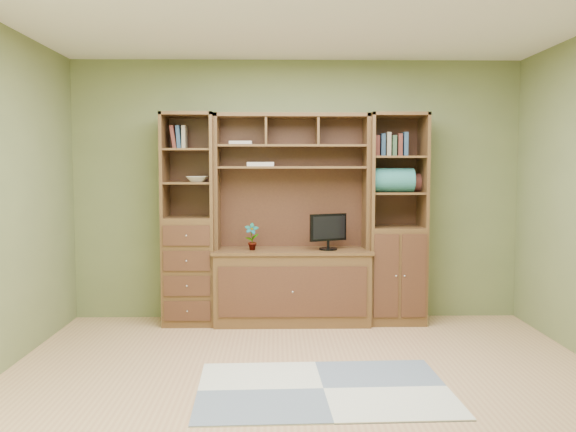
{
  "coord_description": "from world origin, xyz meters",
  "views": [
    {
      "loc": [
        -0.21,
        -4.17,
        1.52
      ],
      "look_at": [
        -0.1,
        1.2,
        1.1
      ],
      "focal_mm": 38.0,
      "sensor_mm": 36.0,
      "label": 1
    }
  ],
  "objects_px": {
    "right_tower": "(396,219)",
    "monitor": "(328,225)",
    "left_tower": "(190,219)",
    "center_hutch": "(292,219)"
  },
  "relations": [
    {
      "from": "center_hutch",
      "to": "right_tower",
      "type": "bearing_deg",
      "value": 2.23
    },
    {
      "from": "left_tower",
      "to": "monitor",
      "type": "relative_size",
      "value": 4.24
    },
    {
      "from": "center_hutch",
      "to": "left_tower",
      "type": "relative_size",
      "value": 1.0
    },
    {
      "from": "center_hutch",
      "to": "right_tower",
      "type": "xyz_separation_m",
      "value": [
        1.02,
        0.04,
        0.0
      ]
    },
    {
      "from": "left_tower",
      "to": "right_tower",
      "type": "distance_m",
      "value": 2.02
    },
    {
      "from": "monitor",
      "to": "right_tower",
      "type": "bearing_deg",
      "value": -18.8
    },
    {
      "from": "right_tower",
      "to": "monitor",
      "type": "distance_m",
      "value": 0.68
    },
    {
      "from": "right_tower",
      "to": "monitor",
      "type": "relative_size",
      "value": 4.24
    },
    {
      "from": "left_tower",
      "to": "monitor",
      "type": "height_order",
      "value": "left_tower"
    },
    {
      "from": "left_tower",
      "to": "center_hutch",
      "type": "bearing_deg",
      "value": -2.29
    }
  ]
}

